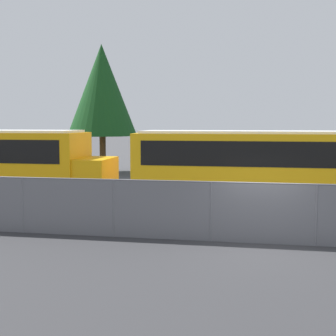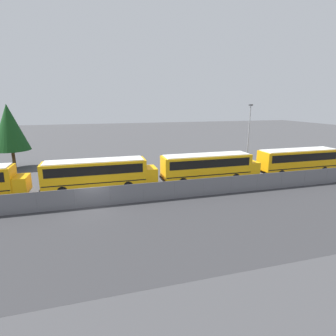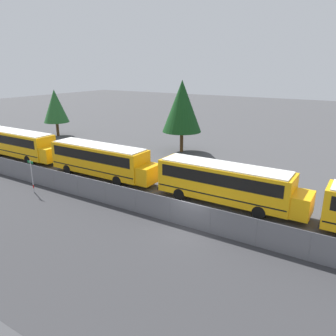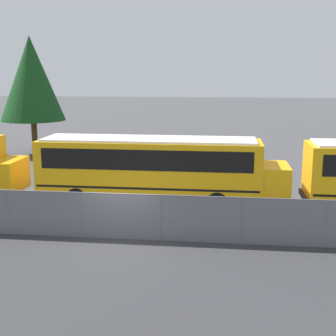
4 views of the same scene
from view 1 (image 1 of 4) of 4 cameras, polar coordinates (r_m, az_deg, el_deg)
name	(u,v)px [view 1 (image 1 of 4)]	position (r m, az deg, el deg)	size (l,w,h in m)	color
ground_plane	(262,244)	(14.41, 11.38, -9.02)	(200.00, 200.00, 0.00)	#424244
road_strip	(268,332)	(8.73, 12.05, -18.93)	(110.71, 12.00, 0.01)	#333335
fence	(263,213)	(14.20, 11.46, -5.35)	(76.78, 0.07, 1.84)	#9EA0A5
school_bus_2	(275,164)	(19.03, 12.97, 0.43)	(12.09, 2.62, 3.27)	#EDA80F
tree_1	(102,90)	(33.62, -8.06, 9.35)	(4.92, 4.92, 9.05)	#51381E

